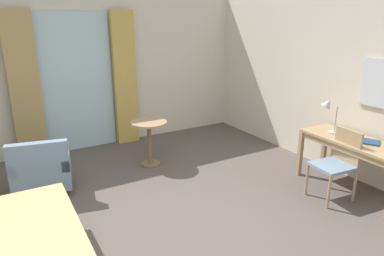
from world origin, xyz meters
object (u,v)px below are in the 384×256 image
at_px(closed_book, 369,142).
at_px(armchair_by_window, 42,170).
at_px(writing_desk, 356,147).
at_px(desk_lamp, 329,108).
at_px(desk_chair, 338,160).
at_px(round_cafe_table, 149,134).

height_order(closed_book, armchair_by_window, armchair_by_window).
xyz_separation_m(writing_desk, desk_lamp, (-0.05, 0.45, 0.43)).
relative_size(writing_desk, desk_chair, 1.61).
xyz_separation_m(desk_chair, desk_lamp, (0.31, 0.47, 0.55)).
height_order(writing_desk, closed_book, closed_book).
bearing_deg(writing_desk, closed_book, -63.07).
bearing_deg(desk_chair, desk_lamp, 56.59).
bearing_deg(closed_book, armchair_by_window, 120.54).
xyz_separation_m(desk_lamp, armchair_by_window, (-3.62, 1.65, -0.75)).
bearing_deg(writing_desk, armchair_by_window, 150.18).
relative_size(desk_lamp, closed_book, 2.10).
relative_size(desk_lamp, round_cafe_table, 0.71).
relative_size(writing_desk, closed_book, 6.09).
xyz_separation_m(desk_chair, armchair_by_window, (-3.31, 2.12, -0.20)).
xyz_separation_m(desk_chair, round_cafe_table, (-1.68, 2.22, 0.01)).
bearing_deg(armchair_by_window, round_cafe_table, 3.52).
bearing_deg(desk_lamp, desk_chair, -123.41).
relative_size(closed_book, round_cafe_table, 0.34).
bearing_deg(closed_book, round_cafe_table, 103.48).
distance_m(desk_lamp, armchair_by_window, 4.04).
xyz_separation_m(armchair_by_window, round_cafe_table, (1.63, 0.10, 0.21)).
height_order(armchair_by_window, round_cafe_table, armchair_by_window).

